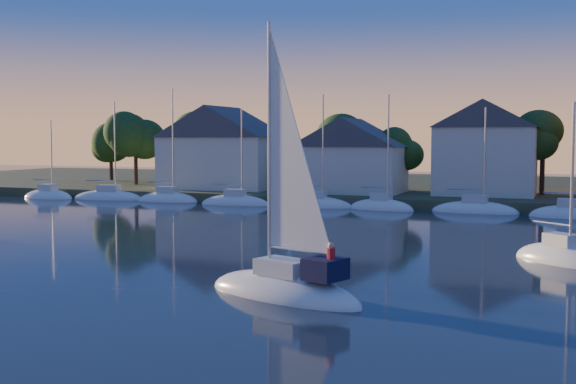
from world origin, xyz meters
The scene contains 10 objects.
ground centered at (0.00, 0.00, 0.00)m, with size 260.00×260.00×0.00m, color black.
shoreline_land centered at (0.00, 75.00, 0.00)m, with size 160.00×50.00×2.00m, color #374126.
wooden_dock centered at (0.00, 52.00, 0.00)m, with size 120.00×3.00×1.00m, color brown.
clubhouse_west centered at (-22.00, 58.00, 5.93)m, with size 13.65×9.45×9.64m.
clubhouse_centre centered at (-6.00, 57.00, 5.13)m, with size 11.55×8.40×8.08m.
clubhouse_east centered at (8.00, 59.00, 6.00)m, with size 10.50×8.40×9.80m.
tree_line centered at (2.00, 63.00, 7.18)m, with size 93.40×5.40×8.90m.
moored_fleet centered at (-8.00, 49.00, 0.10)m, with size 71.50×2.40×12.05m.
hero_sailboat centered at (4.57, 10.16, 0.56)m, with size 8.63×5.25×13.01m.
drifting_sailboat_right centered at (15.67, 23.62, 0.10)m, with size 6.01×5.36×9.96m.
Camera 1 is at (15.77, -18.63, 6.89)m, focal length 45.00 mm.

